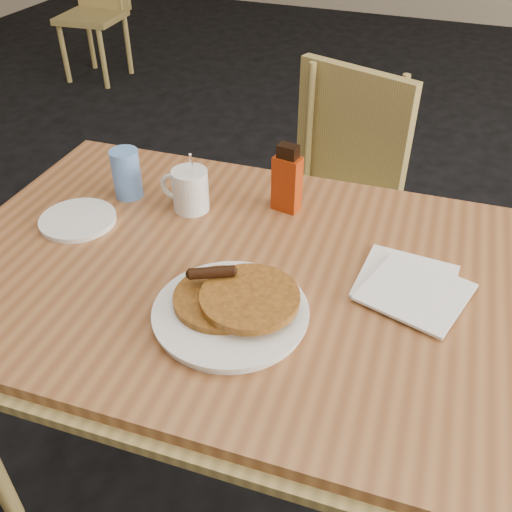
# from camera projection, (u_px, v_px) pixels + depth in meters

# --- Properties ---
(floor) EXTENTS (10.00, 10.00, 0.00)m
(floor) POSITION_uv_depth(u_px,v_px,m) (263.00, 503.00, 1.53)
(floor) COLOR black
(floor) RESTS_ON ground
(main_table) EXTENTS (1.29, 0.91, 0.75)m
(main_table) POSITION_uv_depth(u_px,v_px,m) (241.00, 283.00, 1.17)
(main_table) COLOR #9D6237
(main_table) RESTS_ON floor
(chair_main_far) EXTENTS (0.50, 0.51, 0.88)m
(chair_main_far) POSITION_uv_depth(u_px,v_px,m) (340.00, 187.00, 1.84)
(chair_main_far) COLOR tan
(chair_main_far) RESTS_ON floor
(pancake_plate) EXTENTS (0.28, 0.28, 0.07)m
(pancake_plate) POSITION_uv_depth(u_px,v_px,m) (232.00, 307.00, 1.02)
(pancake_plate) COLOR white
(pancake_plate) RESTS_ON main_table
(coffee_mug) EXTENTS (0.12, 0.08, 0.15)m
(coffee_mug) POSITION_uv_depth(u_px,v_px,m) (189.00, 189.00, 1.28)
(coffee_mug) COLOR white
(coffee_mug) RESTS_ON main_table
(syrup_bottle) EXTENTS (0.07, 0.05, 0.16)m
(syrup_bottle) POSITION_uv_depth(u_px,v_px,m) (287.00, 180.00, 1.27)
(syrup_bottle) COLOR maroon
(syrup_bottle) RESTS_ON main_table
(napkin_stack) EXTENTS (0.22, 0.23, 0.01)m
(napkin_stack) POSITION_uv_depth(u_px,v_px,m) (411.00, 286.00, 1.08)
(napkin_stack) COLOR white
(napkin_stack) RESTS_ON main_table
(blue_tumbler) EXTENTS (0.07, 0.07, 0.12)m
(blue_tumbler) POSITION_uv_depth(u_px,v_px,m) (126.00, 174.00, 1.33)
(blue_tumbler) COLOR #6092E1
(blue_tumbler) RESTS_ON main_table
(side_saucer) EXTENTS (0.20, 0.20, 0.01)m
(side_saucer) POSITION_uv_depth(u_px,v_px,m) (78.00, 220.00, 1.27)
(side_saucer) COLOR white
(side_saucer) RESTS_ON main_table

